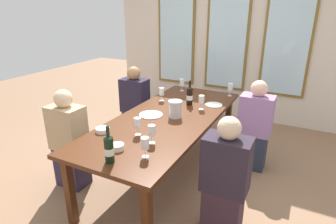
{
  "coord_description": "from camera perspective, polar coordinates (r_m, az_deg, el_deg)",
  "views": [
    {
      "loc": [
        1.34,
        -2.6,
        1.91
      ],
      "look_at": [
        0.0,
        0.02,
        0.79
      ],
      "focal_mm": 30.14,
      "sensor_mm": 36.0,
      "label": 1
    }
  ],
  "objects": [
    {
      "name": "ground_plane",
      "position": [
        3.49,
        -0.15,
        -12.33
      ],
      "size": [
        12.0,
        12.0,
        0.0
      ],
      "primitive_type": "plane",
      "color": "#876348"
    },
    {
      "name": "back_wall_with_windows",
      "position": [
        5.04,
        12.04,
        15.18
      ],
      "size": [
        4.2,
        0.1,
        2.9
      ],
      "color": "beige",
      "rests_on": "ground"
    },
    {
      "name": "dining_table",
      "position": [
        3.17,
        -0.16,
        -2.07
      ],
      "size": [
        1.0,
        2.44,
        0.74
      ],
      "color": "#47220F",
      "rests_on": "ground"
    },
    {
      "name": "white_plate_0",
      "position": [
        3.55,
        9.22,
        1.45
      ],
      "size": [
        0.21,
        0.21,
        0.01
      ],
      "primitive_type": "cylinder",
      "color": "white",
      "rests_on": "dining_table"
    },
    {
      "name": "white_plate_1",
      "position": [
        3.19,
        -3.47,
        -0.56
      ],
      "size": [
        0.27,
        0.27,
        0.01
      ],
      "primitive_type": "cylinder",
      "color": "white",
      "rests_on": "dining_table"
    },
    {
      "name": "metal_pitcher",
      "position": [
        3.1,
        1.46,
        0.63
      ],
      "size": [
        0.16,
        0.16,
        0.19
      ],
      "color": "silver",
      "rests_on": "dining_table"
    },
    {
      "name": "wine_bottle_0",
      "position": [
        3.5,
        4.39,
        3.3
      ],
      "size": [
        0.08,
        0.08,
        0.31
      ],
      "color": "black",
      "rests_on": "dining_table"
    },
    {
      "name": "wine_bottle_1",
      "position": [
        2.27,
        -11.83,
        -7.26
      ],
      "size": [
        0.08,
        0.08,
        0.31
      ],
      "color": "black",
      "rests_on": "dining_table"
    },
    {
      "name": "tasting_bowl_0",
      "position": [
        2.48,
        -10.18,
        -6.97
      ],
      "size": [
        0.12,
        0.12,
        0.05
      ],
      "primitive_type": "cylinder",
      "color": "white",
      "rests_on": "dining_table"
    },
    {
      "name": "tasting_bowl_1",
      "position": [
        2.84,
        -13.08,
        -3.54
      ],
      "size": [
        0.14,
        0.14,
        0.04
      ],
      "primitive_type": "cylinder",
      "color": "white",
      "rests_on": "dining_table"
    },
    {
      "name": "wine_glass_0",
      "position": [
        4.09,
        2.87,
        5.91
      ],
      "size": [
        0.07,
        0.07,
        0.17
      ],
      "color": "white",
      "rests_on": "dining_table"
    },
    {
      "name": "wine_glass_1",
      "position": [
        3.94,
        12.48,
        4.85
      ],
      "size": [
        0.07,
        0.07,
        0.17
      ],
      "color": "white",
      "rests_on": "dining_table"
    },
    {
      "name": "wine_glass_2",
      "position": [
        2.51,
        -3.31,
        -3.8
      ],
      "size": [
        0.07,
        0.07,
        0.17
      ],
      "color": "white",
      "rests_on": "dining_table"
    },
    {
      "name": "wine_glass_3",
      "position": [
        3.64,
        -1.31,
        4.07
      ],
      "size": [
        0.07,
        0.07,
        0.17
      ],
      "color": "white",
      "rests_on": "dining_table"
    },
    {
      "name": "wine_glass_4",
      "position": [
        2.68,
        -6.18,
        -2.33
      ],
      "size": [
        0.07,
        0.07,
        0.17
      ],
      "color": "white",
      "rests_on": "dining_table"
    },
    {
      "name": "wine_glass_5",
      "position": [
        2.29,
        -4.68,
        -6.38
      ],
      "size": [
        0.07,
        0.07,
        0.17
      ],
      "color": "white",
      "rests_on": "dining_table"
    },
    {
      "name": "wine_glass_6",
      "position": [
        3.35,
        6.77,
        2.48
      ],
      "size": [
        0.07,
        0.07,
        0.17
      ],
      "color": "white",
      "rests_on": "dining_table"
    },
    {
      "name": "seated_person_0",
      "position": [
        3.24,
        -19.38,
        -5.71
      ],
      "size": [
        0.38,
        0.24,
        1.11
      ],
      "color": "#2F253F",
      "rests_on": "ground"
    },
    {
      "name": "seated_person_1",
      "position": [
        2.47,
        11.41,
        -13.64
      ],
      "size": [
        0.38,
        0.24,
        1.11
      ],
      "color": "#38242F",
      "rests_on": "ground"
    },
    {
      "name": "seated_person_2",
      "position": [
        4.14,
        -6.67,
        1.18
      ],
      "size": [
        0.38,
        0.24,
        1.11
      ],
      "color": "#2C3441",
      "rests_on": "ground"
    },
    {
      "name": "seated_person_3",
      "position": [
        3.55,
        17.1,
        -3.06
      ],
      "size": [
        0.38,
        0.24,
        1.11
      ],
      "color": "#262C3E",
      "rests_on": "ground"
    }
  ]
}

